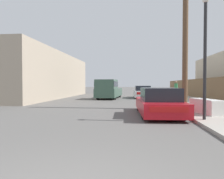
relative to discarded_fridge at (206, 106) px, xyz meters
The scene contains 10 objects.
sidewalk_curb 15.93m from the discarded_fridge, 86.01° to the left, with size 4.20×63.00×0.12m, color #9E998E.
discarded_fridge is the anchor object (origin of this frame).
parked_sports_car_red 2.15m from the discarded_fridge, behind, with size 2.06×4.73×1.31m.
car_parked_mid 12.27m from the discarded_fridge, 101.13° to the left, with size 1.90×4.19×1.32m.
pickup_truck 12.16m from the discarded_fridge, 118.86° to the left, with size 2.33×5.89×1.92m.
utility_pole 4.96m from the discarded_fridge, 98.47° to the left, with size 1.80×0.31×9.14m.
street_lamp 2.99m from the discarded_fridge, 110.61° to the right, with size 0.26×0.26×4.69m.
wooden_fence 8.78m from the discarded_fridge, 69.57° to the left, with size 0.08×35.43×1.91m, color brown.
building_left_block 18.51m from the discarded_fridge, 140.42° to the left, with size 7.00×17.56×4.83m, color tan.
pedestrian 11.48m from the discarded_fridge, 84.83° to the left, with size 0.34×0.34×1.69m.
Camera 1 is at (0.85, -2.01, 1.47)m, focal length 32.00 mm.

